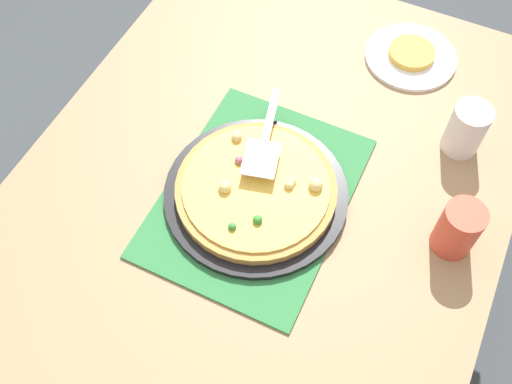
{
  "coord_description": "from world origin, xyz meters",
  "views": [
    {
      "loc": [
        -0.58,
        -0.27,
        1.81
      ],
      "look_at": [
        0.0,
        0.0,
        0.77
      ],
      "focal_mm": 41.7,
      "sensor_mm": 36.0,
      "label": 1
    }
  ],
  "objects_px": {
    "pizza": "(256,188)",
    "pizza_server": "(265,140)",
    "served_slice_left": "(412,53)",
    "cup_near": "(458,229)",
    "pizza_pan": "(256,194)",
    "plate_near_left": "(410,57)",
    "cup_far": "(466,129)"
  },
  "relations": [
    {
      "from": "served_slice_left",
      "to": "pizza_server",
      "type": "bearing_deg",
      "value": 155.31
    },
    {
      "from": "pizza_pan",
      "to": "pizza_server",
      "type": "height_order",
      "value": "pizza_server"
    },
    {
      "from": "pizza_pan",
      "to": "plate_near_left",
      "type": "relative_size",
      "value": 1.73
    },
    {
      "from": "served_slice_left",
      "to": "pizza_server",
      "type": "xyz_separation_m",
      "value": [
        -0.42,
        0.19,
        0.05
      ]
    },
    {
      "from": "pizza_pan",
      "to": "pizza",
      "type": "bearing_deg",
      "value": -21.93
    },
    {
      "from": "cup_far",
      "to": "pizza_server",
      "type": "bearing_deg",
      "value": 120.05
    },
    {
      "from": "cup_near",
      "to": "served_slice_left",
      "type": "bearing_deg",
      "value": 26.51
    },
    {
      "from": "pizza",
      "to": "plate_near_left",
      "type": "distance_m",
      "value": 0.54
    },
    {
      "from": "pizza",
      "to": "pizza_pan",
      "type": "bearing_deg",
      "value": 158.07
    },
    {
      "from": "plate_near_left",
      "to": "pizza_server",
      "type": "distance_m",
      "value": 0.47
    },
    {
      "from": "pizza",
      "to": "served_slice_left",
      "type": "xyz_separation_m",
      "value": [
        0.51,
        -0.17,
        -0.02
      ]
    },
    {
      "from": "pizza_pan",
      "to": "pizza_server",
      "type": "distance_m",
      "value": 0.11
    },
    {
      "from": "served_slice_left",
      "to": "pizza",
      "type": "bearing_deg",
      "value": 161.81
    },
    {
      "from": "pizza_server",
      "to": "pizza",
      "type": "bearing_deg",
      "value": -165.46
    },
    {
      "from": "served_slice_left",
      "to": "cup_near",
      "type": "xyz_separation_m",
      "value": [
        -0.45,
        -0.22,
        0.04
      ]
    },
    {
      "from": "served_slice_left",
      "to": "cup_near",
      "type": "bearing_deg",
      "value": -153.49
    },
    {
      "from": "pizza",
      "to": "served_slice_left",
      "type": "distance_m",
      "value": 0.54
    },
    {
      "from": "plate_near_left",
      "to": "served_slice_left",
      "type": "distance_m",
      "value": 0.01
    },
    {
      "from": "cup_far",
      "to": "cup_near",
      "type": "bearing_deg",
      "value": -168.71
    },
    {
      "from": "cup_near",
      "to": "cup_far",
      "type": "xyz_separation_m",
      "value": [
        0.24,
        0.05,
        0.0
      ]
    },
    {
      "from": "pizza_pan",
      "to": "cup_near",
      "type": "bearing_deg",
      "value": -80.19
    },
    {
      "from": "plate_near_left",
      "to": "cup_far",
      "type": "bearing_deg",
      "value": -139.8
    },
    {
      "from": "cup_far",
      "to": "plate_near_left",
      "type": "bearing_deg",
      "value": 40.2
    },
    {
      "from": "pizza",
      "to": "cup_near",
      "type": "height_order",
      "value": "cup_near"
    },
    {
      "from": "pizza",
      "to": "pizza_server",
      "type": "height_order",
      "value": "pizza_server"
    },
    {
      "from": "pizza_pan",
      "to": "cup_near",
      "type": "relative_size",
      "value": 3.17
    },
    {
      "from": "cup_far",
      "to": "pizza_server",
      "type": "distance_m",
      "value": 0.43
    },
    {
      "from": "cup_far",
      "to": "pizza_pan",
      "type": "bearing_deg",
      "value": 131.78
    },
    {
      "from": "served_slice_left",
      "to": "cup_far",
      "type": "xyz_separation_m",
      "value": [
        -0.21,
        -0.18,
        0.04
      ]
    },
    {
      "from": "pizza",
      "to": "plate_near_left",
      "type": "xyz_separation_m",
      "value": [
        0.51,
        -0.17,
        -0.03
      ]
    },
    {
      "from": "cup_near",
      "to": "pizza_pan",
      "type": "bearing_deg",
      "value": 99.81
    },
    {
      "from": "pizza",
      "to": "served_slice_left",
      "type": "height_order",
      "value": "pizza"
    }
  ]
}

